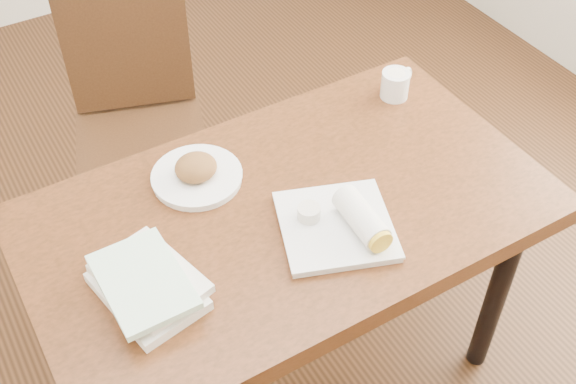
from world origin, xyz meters
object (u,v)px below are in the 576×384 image
coffee_mug (396,83)px  book_stack (147,284)px  plate_scone (197,173)px  plate_burrito (343,223)px  chair_far (137,111)px  table (288,229)px

coffee_mug → book_stack: bearing=-161.3°
plate_scone → plate_burrito: 0.40m
plate_scone → plate_burrito: plate_burrito is taller
chair_far → plate_scone: size_ratio=4.09×
plate_burrito → book_stack: bearing=172.4°
table → plate_burrito: 0.19m
plate_burrito → book_stack: plate_burrito is taller
table → coffee_mug: coffee_mug is taller
book_stack → coffee_mug: bearing=18.7°
plate_scone → plate_burrito: (0.22, -0.34, 0.00)m
table → coffee_mug: size_ratio=10.93×
chair_far → book_stack: size_ratio=3.32×
chair_far → coffee_mug: (0.60, -0.57, 0.24)m
coffee_mug → plate_scone: bearing=-177.3°
chair_far → coffee_mug: chair_far is taller
table → book_stack: book_stack is taller
plate_scone → book_stack: (-0.25, -0.27, 0.01)m
plate_scone → coffee_mug: bearing=2.7°
coffee_mug → book_stack: coffee_mug is taller
coffee_mug → plate_burrito: size_ratio=0.35×
chair_far → coffee_mug: size_ratio=8.07×
table → book_stack: (-0.40, -0.07, 0.12)m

